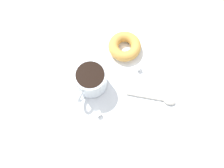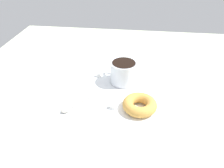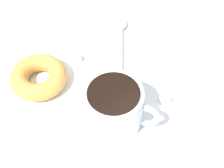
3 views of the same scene
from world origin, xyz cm
name	(u,v)px [view 1 (image 1 of 3)]	position (x,y,z in cm)	size (l,w,h in cm)	color
ground_plane	(110,79)	(0.00, 0.00, -1.00)	(120.00, 120.00, 2.00)	beige
napkin	(112,86)	(-2.78, 0.85, 0.15)	(33.88, 33.88, 0.30)	white
coffee_cup	(91,80)	(0.61, 6.13, 4.34)	(9.64, 11.21, 7.79)	silver
donut	(125,46)	(6.88, -8.64, 1.94)	(10.46, 10.46, 3.27)	gold
spoon	(162,100)	(-13.66, -10.47, 0.69)	(10.24, 12.71, 0.90)	#B7B2A8
sugar_cube	(138,68)	(-1.41, -9.13, 1.04)	(1.48, 1.48, 1.48)	white
sugar_cube_extra	(98,114)	(-8.83, 8.41, 1.03)	(1.46, 1.46, 1.46)	white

